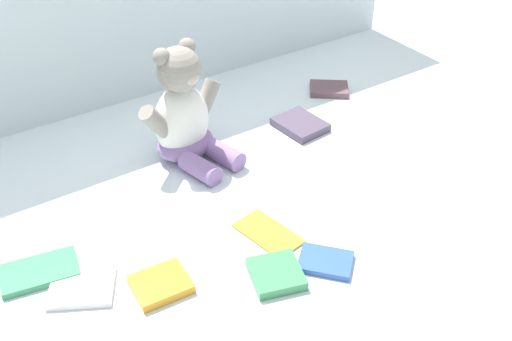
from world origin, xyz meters
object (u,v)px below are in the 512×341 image
at_px(book_case_6, 82,288).
at_px(book_case_7, 329,89).
at_px(teddy_bear, 184,117).
at_px(book_case_2, 40,272).
at_px(book_case_9, 325,262).
at_px(book_case_1, 268,232).
at_px(book_case_3, 161,284).
at_px(book_case_5, 300,125).
at_px(book_case_0, 276,274).

xyz_separation_m(book_case_6, book_case_7, (0.82, 0.32, 0.00)).
height_order(teddy_bear, book_case_2, teddy_bear).
bearing_deg(book_case_6, book_case_9, -86.74).
height_order(book_case_1, book_case_3, book_case_3).
xyz_separation_m(book_case_6, book_case_9, (0.39, -0.19, 0.00)).
bearing_deg(book_case_1, book_case_3, -7.51).
height_order(teddy_bear, book_case_9, teddy_bear).
height_order(book_case_3, book_case_6, book_case_3).
distance_m(book_case_5, book_case_7, 0.21).
bearing_deg(book_case_9, book_case_2, -72.28).
xyz_separation_m(book_case_2, book_case_9, (0.44, -0.27, -0.00)).
distance_m(book_case_0, book_case_5, 0.52).
relative_size(book_case_2, book_case_9, 1.39).
bearing_deg(book_case_6, book_case_3, -93.13).
bearing_deg(book_case_0, book_case_1, -100.62).
relative_size(book_case_1, book_case_7, 1.31).
bearing_deg(book_case_3, book_case_0, -112.94).
bearing_deg(book_case_2, book_case_0, 65.69).
height_order(book_case_6, book_case_7, book_case_7).
bearing_deg(book_case_5, book_case_0, 42.92).
bearing_deg(book_case_0, book_case_6, -11.71).
bearing_deg(book_case_0, book_case_7, -119.71).
xyz_separation_m(book_case_0, book_case_9, (0.10, -0.02, -0.00)).
xyz_separation_m(teddy_bear, book_case_6, (-0.35, -0.27, -0.10)).
bearing_deg(book_case_6, book_case_0, -90.26).
distance_m(book_case_2, book_case_3, 0.23).
height_order(book_case_5, book_case_9, book_case_5).
bearing_deg(book_case_0, teddy_bear, -80.03).
xyz_separation_m(book_case_1, book_case_5, (0.29, 0.28, 0.01)).
relative_size(book_case_5, book_case_7, 1.16).
relative_size(book_case_0, book_case_9, 0.94).
relative_size(book_case_1, book_case_6, 1.22).
distance_m(book_case_2, book_case_6, 0.09).
bearing_deg(book_case_3, book_case_2, 51.94).
relative_size(book_case_2, book_case_5, 1.14).
bearing_deg(book_case_7, book_case_3, 156.67).
bearing_deg(book_case_2, book_case_9, 69.73).
distance_m(book_case_6, book_case_7, 0.89).
bearing_deg(book_case_2, book_case_7, 116.36).
relative_size(book_case_3, book_case_5, 0.82).
relative_size(book_case_0, book_case_7, 0.89).
bearing_deg(book_case_9, book_case_3, -63.89).
relative_size(teddy_bear, book_case_7, 2.65).
bearing_deg(book_case_9, book_case_1, -113.54).
distance_m(book_case_2, book_case_9, 0.52).
bearing_deg(teddy_bear, book_case_0, -110.29).
distance_m(book_case_0, book_case_1, 0.12).
distance_m(teddy_bear, book_case_3, 0.43).
bearing_deg(book_case_2, book_case_3, 58.50).
bearing_deg(book_case_7, book_case_9, 177.39).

